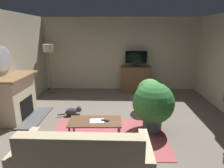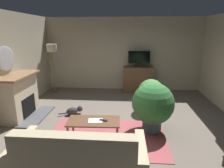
{
  "view_description": "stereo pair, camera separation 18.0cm",
  "coord_description": "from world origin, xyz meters",
  "px_view_note": "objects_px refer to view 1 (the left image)",
  "views": [
    {
      "loc": [
        -0.06,
        -4.34,
        2.28
      ],
      "look_at": [
        -0.22,
        0.2,
        1.04
      ],
      "focal_mm": 30.77,
      "sensor_mm": 36.0,
      "label": 1
    },
    {
      "loc": [
        0.12,
        -4.33,
        2.28
      ],
      "look_at": [
        -0.22,
        0.2,
        1.04
      ],
      "focal_mm": 30.77,
      "sensor_mm": 36.0,
      "label": 2
    }
  ],
  "objects_px": {
    "fireplace": "(18,98)",
    "floor_lamp": "(48,52)",
    "coffee_table": "(95,123)",
    "sofa_floral": "(84,163)",
    "wall_mirror_oval": "(3,59)",
    "potted_plant_small_fern_corner": "(150,93)",
    "folded_newspaper": "(97,121)",
    "cat": "(73,111)",
    "potted_plant_on_hearth_side": "(153,104)",
    "tv_remote": "(105,120)",
    "tv_cabinet": "(135,80)",
    "television": "(136,58)"
  },
  "relations": [
    {
      "from": "television",
      "to": "potted_plant_on_hearth_side",
      "type": "distance_m",
      "value": 3.14
    },
    {
      "from": "potted_plant_on_hearth_side",
      "to": "floor_lamp",
      "type": "distance_m",
      "value": 4.5
    },
    {
      "from": "tv_remote",
      "to": "cat",
      "type": "relative_size",
      "value": 0.27
    },
    {
      "from": "coffee_table",
      "to": "potted_plant_small_fern_corner",
      "type": "relative_size",
      "value": 1.17
    },
    {
      "from": "wall_mirror_oval",
      "to": "coffee_table",
      "type": "bearing_deg",
      "value": -23.17
    },
    {
      "from": "potted_plant_on_hearth_side",
      "to": "cat",
      "type": "xyz_separation_m",
      "value": [
        -2.09,
        0.79,
        -0.55
      ]
    },
    {
      "from": "wall_mirror_oval",
      "to": "tv_remote",
      "type": "relative_size",
      "value": 4.5
    },
    {
      "from": "wall_mirror_oval",
      "to": "tv_remote",
      "type": "height_order",
      "value": "wall_mirror_oval"
    },
    {
      "from": "fireplace",
      "to": "potted_plant_on_hearth_side",
      "type": "relative_size",
      "value": 1.19
    },
    {
      "from": "potted_plant_on_hearth_side",
      "to": "folded_newspaper",
      "type": "bearing_deg",
      "value": -158.82
    },
    {
      "from": "tv_remote",
      "to": "wall_mirror_oval",
      "type": "bearing_deg",
      "value": 175.34
    },
    {
      "from": "coffee_table",
      "to": "potted_plant_small_fern_corner",
      "type": "bearing_deg",
      "value": 50.27
    },
    {
      "from": "tv_remote",
      "to": "floor_lamp",
      "type": "xyz_separation_m",
      "value": [
        -2.3,
        3.31,
        1.1
      ]
    },
    {
      "from": "fireplace",
      "to": "floor_lamp",
      "type": "xyz_separation_m",
      "value": [
        0.1,
        2.27,
        1.0
      ]
    },
    {
      "from": "folded_newspaper",
      "to": "potted_plant_on_hearth_side",
      "type": "xyz_separation_m",
      "value": [
        1.25,
        0.49,
        0.21
      ]
    },
    {
      "from": "folded_newspaper",
      "to": "cat",
      "type": "bearing_deg",
      "value": 116.86
    },
    {
      "from": "fireplace",
      "to": "wall_mirror_oval",
      "type": "height_order",
      "value": "wall_mirror_oval"
    },
    {
      "from": "wall_mirror_oval",
      "to": "tv_remote",
      "type": "xyz_separation_m",
      "value": [
        2.65,
        -1.04,
        -1.13
      ]
    },
    {
      "from": "tv_remote",
      "to": "potted_plant_small_fern_corner",
      "type": "distance_m",
      "value": 2.06
    },
    {
      "from": "wall_mirror_oval",
      "to": "tv_remote",
      "type": "bearing_deg",
      "value": -21.4
    },
    {
      "from": "wall_mirror_oval",
      "to": "floor_lamp",
      "type": "bearing_deg",
      "value": 81.29
    },
    {
      "from": "television",
      "to": "floor_lamp",
      "type": "relative_size",
      "value": 0.44
    },
    {
      "from": "tv_cabinet",
      "to": "folded_newspaper",
      "type": "height_order",
      "value": "tv_cabinet"
    },
    {
      "from": "wall_mirror_oval",
      "to": "tv_cabinet",
      "type": "bearing_deg",
      "value": 35.65
    },
    {
      "from": "potted_plant_small_fern_corner",
      "to": "floor_lamp",
      "type": "xyz_separation_m",
      "value": [
        -3.49,
        1.63,
        1.03
      ]
    },
    {
      "from": "tv_cabinet",
      "to": "sofa_floral",
      "type": "xyz_separation_m",
      "value": [
        -1.17,
        -4.78,
        -0.15
      ]
    },
    {
      "from": "wall_mirror_oval",
      "to": "potted_plant_small_fern_corner",
      "type": "bearing_deg",
      "value": 9.5
    },
    {
      "from": "wall_mirror_oval",
      "to": "television",
      "type": "distance_m",
      "value": 4.38
    },
    {
      "from": "fireplace",
      "to": "coffee_table",
      "type": "distance_m",
      "value": 2.43
    },
    {
      "from": "wall_mirror_oval",
      "to": "folded_newspaper",
      "type": "relative_size",
      "value": 2.55
    },
    {
      "from": "wall_mirror_oval",
      "to": "potted_plant_small_fern_corner",
      "type": "xyz_separation_m",
      "value": [
        3.84,
        0.64,
        -1.07
      ]
    },
    {
      "from": "television",
      "to": "folded_newspaper",
      "type": "height_order",
      "value": "television"
    },
    {
      "from": "tv_cabinet",
      "to": "potted_plant_small_fern_corner",
      "type": "xyz_separation_m",
      "value": [
        0.26,
        -1.92,
        0.07
      ]
    },
    {
      "from": "tv_remote",
      "to": "cat",
      "type": "bearing_deg",
      "value": 145.1
    },
    {
      "from": "tv_remote",
      "to": "cat",
      "type": "xyz_separation_m",
      "value": [
        -1.0,
        1.27,
        -0.36
      ]
    },
    {
      "from": "wall_mirror_oval",
      "to": "tv_remote",
      "type": "distance_m",
      "value": 3.06
    },
    {
      "from": "folded_newspaper",
      "to": "tv_remote",
      "type": "bearing_deg",
      "value": -3.14
    },
    {
      "from": "sofa_floral",
      "to": "television",
      "type": "bearing_deg",
      "value": 76.07
    },
    {
      "from": "coffee_table",
      "to": "tv_remote",
      "type": "relative_size",
      "value": 6.65
    },
    {
      "from": "sofa_floral",
      "to": "floor_lamp",
      "type": "xyz_separation_m",
      "value": [
        -2.06,
        4.48,
        1.25
      ]
    },
    {
      "from": "folded_newspaper",
      "to": "sofa_floral",
      "type": "relative_size",
      "value": 0.15
    },
    {
      "from": "fireplace",
      "to": "potted_plant_small_fern_corner",
      "type": "bearing_deg",
      "value": 10.14
    },
    {
      "from": "wall_mirror_oval",
      "to": "coffee_table",
      "type": "distance_m",
      "value": 2.91
    },
    {
      "from": "folded_newspaper",
      "to": "cat",
      "type": "height_order",
      "value": "folded_newspaper"
    },
    {
      "from": "wall_mirror_oval",
      "to": "television",
      "type": "xyz_separation_m",
      "value": [
        3.58,
        2.51,
        -0.3
      ]
    },
    {
      "from": "tv_cabinet",
      "to": "folded_newspaper",
      "type": "relative_size",
      "value": 3.8
    },
    {
      "from": "cat",
      "to": "floor_lamp",
      "type": "bearing_deg",
      "value": 122.42
    },
    {
      "from": "coffee_table",
      "to": "sofa_floral",
      "type": "xyz_separation_m",
      "value": [
        -0.03,
        -1.17,
        -0.09
      ]
    },
    {
      "from": "folded_newspaper",
      "to": "cat",
      "type": "xyz_separation_m",
      "value": [
        -0.83,
        1.28,
        -0.35
      ]
    },
    {
      "from": "television",
      "to": "tv_cabinet",
      "type": "bearing_deg",
      "value": 90.0
    }
  ]
}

